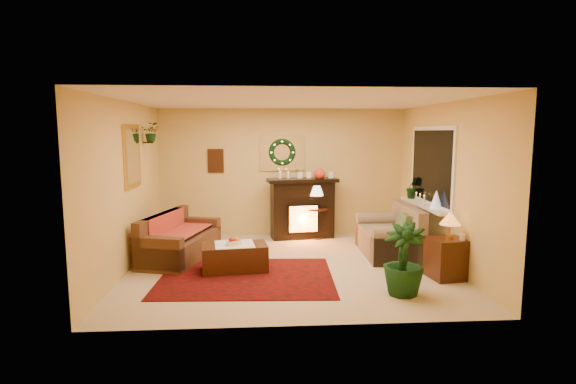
{
  "coord_description": "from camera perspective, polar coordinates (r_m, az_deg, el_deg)",
  "views": [
    {
      "loc": [
        -0.48,
        -6.96,
        2.13
      ],
      "look_at": [
        0.0,
        0.35,
        1.15
      ],
      "focal_mm": 28.0,
      "sensor_mm": 36.0,
      "label": 1
    }
  ],
  "objects": [
    {
      "name": "wall_left",
      "position": [
        7.3,
        -19.8,
        0.63
      ],
      "size": [
        4.5,
        4.5,
        0.0
      ],
      "primitive_type": "plane",
      "color": "#EFD88C",
      "rests_on": "ground"
    },
    {
      "name": "poinsettia",
      "position": [
        8.95,
        4.03,
        2.28
      ],
      "size": [
        0.22,
        0.22,
        0.22
      ],
      "primitive_type": "sphere",
      "color": "red",
      "rests_on": "fireplace"
    },
    {
      "name": "area_rug",
      "position": [
        6.77,
        -5.28,
        -10.7
      ],
      "size": [
        2.62,
        2.01,
        0.01
      ],
      "primitive_type": "cube",
      "rotation": [
        0.0,
        0.0,
        -0.05
      ],
      "color": "#3C0F14",
      "rests_on": "floor"
    },
    {
      "name": "end_table_square",
      "position": [
        7.04,
        19.5,
        -8.15
      ],
      "size": [
        0.55,
        0.55,
        0.6
      ],
      "primitive_type": "cube",
      "rotation": [
        0.0,
        0.0,
        0.15
      ],
      "color": "#402810",
      "rests_on": "floor"
    },
    {
      "name": "window_frame",
      "position": [
        8.1,
        17.77,
        3.15
      ],
      "size": [
        0.03,
        1.86,
        1.36
      ],
      "primitive_type": "cube",
      "color": "white",
      "rests_on": "wall_right"
    },
    {
      "name": "wall_back",
      "position": [
        9.26,
        -0.77,
        2.48
      ],
      "size": [
        5.0,
        5.0,
        0.0
      ],
      "primitive_type": "plane",
      "color": "#EFD88C",
      "rests_on": "ground"
    },
    {
      "name": "mantel_mirror",
      "position": [
        9.22,
        -0.76,
        4.95
      ],
      "size": [
        0.92,
        0.02,
        0.72
      ],
      "primitive_type": "cube",
      "color": "white",
      "rests_on": "wall_back"
    },
    {
      "name": "fruit_bowl",
      "position": [
        6.95,
        -6.85,
        -6.43
      ],
      "size": [
        0.25,
        0.25,
        0.06
      ],
      "primitive_type": "cylinder",
      "color": "#ECEDC0",
      "rests_on": "coffee_table"
    },
    {
      "name": "hanging_plant",
      "position": [
        8.23,
        -16.92,
        6.18
      ],
      "size": [
        0.33,
        0.28,
        0.36
      ],
      "primitive_type": "imported",
      "color": "#194719",
      "rests_on": "wall_left"
    },
    {
      "name": "coffee_table",
      "position": [
        7.04,
        -6.78,
        -8.26
      ],
      "size": [
        1.05,
        0.66,
        0.41
      ],
      "primitive_type": "cube",
      "rotation": [
        0.0,
        0.0,
        0.12
      ],
      "color": "#311A15",
      "rests_on": "floor"
    },
    {
      "name": "loveseat",
      "position": [
        8.03,
        12.63,
        -4.86
      ],
      "size": [
        0.89,
        1.51,
        0.86
      ],
      "primitive_type": "cube",
      "rotation": [
        0.0,
        0.0,
        -0.02
      ],
      "color": "#A19283",
      "rests_on": "floor"
    },
    {
      "name": "side_table_round",
      "position": [
        9.08,
        3.62,
        -3.86
      ],
      "size": [
        0.63,
        0.63,
        0.62
      ],
      "primitive_type": "cylinder",
      "rotation": [
        0.0,
        0.0,
        0.42
      ],
      "color": "black",
      "rests_on": "floor"
    },
    {
      "name": "lamp_tiffany",
      "position": [
        6.91,
        19.84,
        -4.4
      ],
      "size": [
        0.3,
        0.3,
        0.44
      ],
      "primitive_type": "cone",
      "color": "orange",
      "rests_on": "end_table_square"
    },
    {
      "name": "lamp_cream",
      "position": [
        8.95,
        3.56,
        -0.43
      ],
      "size": [
        0.31,
        0.31,
        0.47
      ],
      "primitive_type": "cone",
      "color": "#FFF1C1",
      "rests_on": "side_table_round"
    },
    {
      "name": "window_glass",
      "position": [
        8.09,
        17.67,
        3.15
      ],
      "size": [
        0.02,
        1.7,
        1.22
      ],
      "primitive_type": "cube",
      "color": "black",
      "rests_on": "wall_right"
    },
    {
      "name": "gold_mirror",
      "position": [
        7.54,
        -19.18,
        4.31
      ],
      "size": [
        0.03,
        0.84,
        1.0
      ],
      "primitive_type": "cube",
      "color": "gold",
      "rests_on": "wall_left"
    },
    {
      "name": "sofa",
      "position": [
        7.83,
        -13.46,
        -5.13
      ],
      "size": [
        1.22,
        1.92,
        0.76
      ],
      "primitive_type": "cube",
      "rotation": [
        0.0,
        0.0,
        -0.27
      ],
      "color": "#48281B",
      "rests_on": "floor"
    },
    {
      "name": "red_throw",
      "position": [
        7.95,
        -13.81,
        -4.77
      ],
      "size": [
        0.78,
        1.27,
        0.02
      ],
      "primitive_type": "cube",
      "color": "red",
      "rests_on": "sofa"
    },
    {
      "name": "wall_art",
      "position": [
        9.25,
        -9.16,
        3.93
      ],
      "size": [
        0.32,
        0.03,
        0.48
      ],
      "primitive_type": "cube",
      "color": "#381E11",
      "rests_on": "wall_back"
    },
    {
      "name": "wreath",
      "position": [
        9.17,
        -0.75,
        5.06
      ],
      "size": [
        0.55,
        0.11,
        0.55
      ],
      "primitive_type": "torus",
      "rotation": [
        1.57,
        0.0,
        0.0
      ],
      "color": "#194719",
      "rests_on": "wall_back"
    },
    {
      "name": "wall_right",
      "position": [
        7.62,
        19.3,
        0.93
      ],
      "size": [
        4.5,
        4.5,
        0.0
      ],
      "primitive_type": "plane",
      "color": "#EFD88C",
      "rests_on": "ground"
    },
    {
      "name": "fireplace",
      "position": [
        9.06,
        1.83,
        -2.42
      ],
      "size": [
        1.29,
        0.56,
        1.14
      ],
      "primitive_type": "cube",
      "rotation": [
        0.0,
        0.0,
        0.14
      ],
      "color": "black",
      "rests_on": "floor"
    },
    {
      "name": "mantel_candle_a",
      "position": [
        8.93,
        -1.0,
        2.03
      ],
      "size": [
        0.06,
        0.06,
        0.17
      ],
      "primitive_type": "cylinder",
      "color": "silver",
      "rests_on": "fireplace"
    },
    {
      "name": "ceiling",
      "position": [
        6.99,
        0.19,
        11.47
      ],
      "size": [
        5.0,
        5.0,
        0.0
      ],
      "primitive_type": "plane",
      "color": "white",
      "rests_on": "ground"
    },
    {
      "name": "mantel_candle_b",
      "position": [
        8.94,
        0.04,
        2.03
      ],
      "size": [
        0.05,
        0.05,
        0.16
      ],
      "primitive_type": "cylinder",
      "color": "silver",
      "rests_on": "fireplace"
    },
    {
      "name": "window_sill",
      "position": [
        8.14,
        16.88,
        -1.62
      ],
      "size": [
        0.22,
        1.86,
        0.04
      ],
      "primitive_type": "cube",
      "color": "white",
      "rests_on": "wall_right"
    },
    {
      "name": "mini_tree",
      "position": [
        7.69,
        18.31,
        -0.92
      ],
      "size": [
        0.21,
        0.21,
        0.31
      ],
      "primitive_type": "cone",
      "color": "silver",
      "rests_on": "window_sill"
    },
    {
      "name": "floor",
      "position": [
        7.3,
        0.18,
        -9.35
      ],
      "size": [
        5.0,
        5.0,
        0.0
      ],
      "primitive_type": "plane",
      "color": "beige",
      "rests_on": "ground"
    },
    {
      "name": "wall_front",
      "position": [
        4.81,
        2.02,
        -2.34
      ],
      "size": [
        5.0,
        5.0,
        0.0
      ],
      "primitive_type": "plane",
      "color": "#EFD88C",
      "rests_on": "ground"
    },
    {
      "name": "sill_plant",
      "position": [
        8.75,
        15.52,
        0.48
      ],
      "size": [
        0.3,
        0.24,
        0.54
      ],
      "primitive_type": "imported",
      "color": "black",
      "rests_on": "window_sill"
    },
    {
      "name": "floor_palm",
      "position": [
        6.13,
        14.45,
        -8.54
      ],
      "size": [
        2.1,
        2.1,
        2.85
      ],
      "primitive_type": "imported",
      "rotation": [
        0.0,
        0.0,
        -0.41
      ],
      "color": "black",
      "rests_on": "floor"
    }
  ]
}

